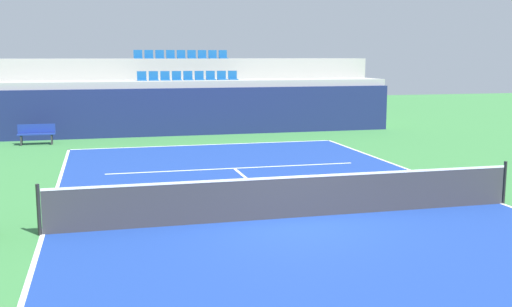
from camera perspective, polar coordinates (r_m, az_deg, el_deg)
ground_plane at (r=14.09m, az=3.54°, el=-6.01°), size 80.00×80.00×0.00m
court_surface at (r=14.09m, az=3.54°, el=-5.99°), size 11.00×24.00×0.01m
baseline_far at (r=25.50m, az=-4.71°, el=0.81°), size 11.00×0.10×0.00m
sideline_left at (r=13.50m, az=-19.24°, el=-7.13°), size 0.10×24.00×0.00m
sideline_right at (r=16.55m, az=21.86°, el=-4.33°), size 0.10×24.00×0.00m
service_line_far at (r=20.13m, az=-2.05°, el=-1.38°), size 8.26×0.10×0.00m
centre_service_line at (r=17.07m, az=0.24°, el=-3.27°), size 0.10×6.40×0.00m
back_wall at (r=28.67m, az=-5.87°, el=3.89°), size 19.51×0.30×2.19m
stands_tier_lower at (r=29.99m, az=-6.26°, el=4.41°), size 19.51×2.40×2.50m
stands_tier_upper at (r=32.32m, az=-6.88°, el=5.64°), size 19.51×2.40×3.53m
seating_row_lower at (r=30.00m, az=-6.33°, el=7.04°), size 4.86×0.44×0.44m
seating_row_upper at (r=32.36m, az=-6.97°, el=8.99°), size 4.86×0.44×0.44m
tennis_net at (r=13.97m, az=3.56°, el=-4.00°), size 11.08×0.08×1.07m
player_bench at (r=27.08m, az=-19.75°, el=1.85°), size 1.50×0.40×0.85m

